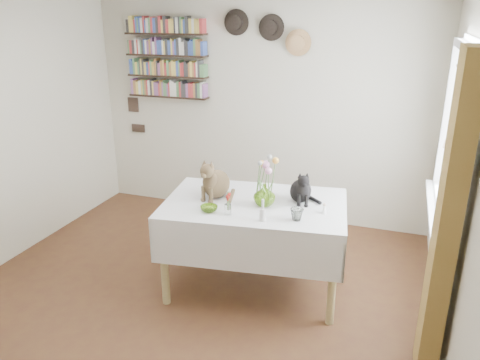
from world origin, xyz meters
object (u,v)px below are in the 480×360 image
at_px(flower_vase, 264,195).
at_px(bookshelf_unit, 167,58).
at_px(dining_table, 255,224).
at_px(tabby_cat, 217,177).
at_px(black_cat, 301,185).

height_order(flower_vase, bookshelf_unit, bookshelf_unit).
relative_size(dining_table, tabby_cat, 4.48).
bearing_deg(black_cat, dining_table, -179.26).
bearing_deg(bookshelf_unit, tabby_cat, -50.85).
distance_m(flower_vase, bookshelf_unit, 2.46).
bearing_deg(dining_table, flower_vase, -22.21).
distance_m(tabby_cat, bookshelf_unit, 2.10).
relative_size(dining_table, flower_vase, 8.64).
bearing_deg(black_cat, tabby_cat, 168.35).
bearing_deg(tabby_cat, black_cat, 22.72).
xyz_separation_m(flower_vase, bookshelf_unit, (-1.67, 1.55, 0.92)).
bearing_deg(dining_table, black_cat, 22.79).
bearing_deg(tabby_cat, dining_table, 9.22).
bearing_deg(bookshelf_unit, flower_vase, -42.90).
height_order(tabby_cat, black_cat, tabby_cat).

